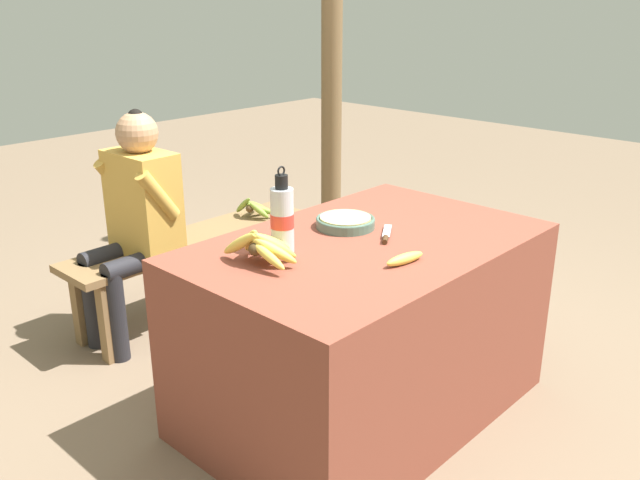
# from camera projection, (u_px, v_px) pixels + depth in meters

# --- Properties ---
(ground_plane) EXTENTS (12.00, 12.00, 0.00)m
(ground_plane) POSITION_uv_depth(u_px,v_px,m) (362.00, 408.00, 2.70)
(ground_plane) COLOR #75604C
(market_counter) EXTENTS (1.33, 0.86, 0.71)m
(market_counter) POSITION_uv_depth(u_px,v_px,m) (364.00, 328.00, 2.58)
(market_counter) COLOR brown
(market_counter) RESTS_ON ground_plane
(banana_bunch_ripe) EXTENTS (0.20, 0.29, 0.14)m
(banana_bunch_ripe) POSITION_uv_depth(u_px,v_px,m) (262.00, 245.00, 2.23)
(banana_bunch_ripe) COLOR #4C381E
(banana_bunch_ripe) RESTS_ON market_counter
(serving_bowl) EXTENTS (0.23, 0.23, 0.04)m
(serving_bowl) POSITION_uv_depth(u_px,v_px,m) (345.00, 221.00, 2.59)
(serving_bowl) COLOR #4C6B5B
(serving_bowl) RESTS_ON market_counter
(water_bottle) EXTENTS (0.08, 0.08, 0.30)m
(water_bottle) POSITION_uv_depth(u_px,v_px,m) (282.00, 218.00, 2.31)
(water_bottle) COLOR silver
(water_bottle) RESTS_ON market_counter
(loose_banana_front) EXTENTS (0.16, 0.06, 0.04)m
(loose_banana_front) POSITION_uv_depth(u_px,v_px,m) (405.00, 259.00, 2.24)
(loose_banana_front) COLOR #E0C64C
(loose_banana_front) RESTS_ON market_counter
(knife) EXTENTS (0.17, 0.13, 0.02)m
(knife) POSITION_uv_depth(u_px,v_px,m) (386.00, 236.00, 2.47)
(knife) COLOR #BCBCC1
(knife) RESTS_ON market_counter
(wooden_bench) EXTENTS (1.35, 0.32, 0.42)m
(wooden_bench) POSITION_uv_depth(u_px,v_px,m) (195.00, 250.00, 3.40)
(wooden_bench) COLOR brown
(wooden_bench) RESTS_ON ground_plane
(seated_vendor) EXTENTS (0.41, 0.39, 1.09)m
(seated_vendor) POSITION_uv_depth(u_px,v_px,m) (136.00, 213.00, 3.06)
(seated_vendor) COLOR #232328
(seated_vendor) RESTS_ON ground_plane
(banana_bunch_green) EXTENTS (0.16, 0.25, 0.13)m
(banana_bunch_green) POSITION_uv_depth(u_px,v_px,m) (254.00, 207.00, 3.64)
(banana_bunch_green) COLOR #4C381E
(banana_bunch_green) RESTS_ON wooden_bench
(support_post_far) EXTENTS (0.13, 0.13, 2.51)m
(support_post_far) POSITION_uv_depth(u_px,v_px,m) (332.00, 46.00, 4.09)
(support_post_far) COLOR brown
(support_post_far) RESTS_ON ground_plane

